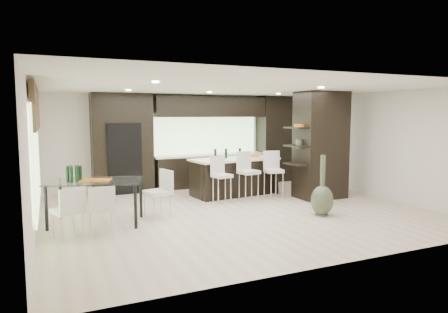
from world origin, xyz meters
name	(u,v)px	position (x,y,z in m)	size (l,w,h in m)	color
ground	(235,210)	(0.00, 0.00, 0.00)	(8.00, 8.00, 0.00)	beige
back_wall	(185,141)	(0.00, 3.50, 1.35)	(8.00, 0.02, 2.70)	silver
left_wall	(33,158)	(-4.00, 0.00, 1.35)	(0.02, 7.00, 2.70)	silver
right_wall	(374,145)	(4.00, 0.00, 1.35)	(0.02, 7.00, 2.70)	silver
ceiling	(235,88)	(0.00, 0.00, 2.70)	(8.00, 7.00, 0.02)	white
window_left	(36,157)	(-3.96, 0.20, 1.35)	(0.04, 3.20, 1.90)	#B2D199
window_back	(204,134)	(0.60, 3.46, 1.55)	(3.40, 0.04, 1.20)	#B2D199
stone_accent	(35,108)	(-3.93, 0.20, 2.25)	(0.08, 3.00, 0.80)	brown
ceiling_spots	(230,89)	(0.00, 0.25, 2.68)	(4.00, 3.00, 0.02)	white
back_cabinetry	(204,141)	(0.50, 3.17, 1.35)	(6.80, 0.68, 2.70)	black
refrigerator	(123,158)	(-1.90, 3.12, 0.95)	(0.90, 0.68, 1.90)	black
partition_column	(321,145)	(2.60, 0.40, 1.35)	(1.20, 0.80, 2.70)	black
kitchen_island	(235,176)	(0.76, 1.64, 0.49)	(2.33, 1.00, 0.97)	black
stool_left	(222,184)	(0.05, 0.83, 0.45)	(0.40, 0.40, 0.91)	silver
stool_mid	(249,181)	(0.76, 0.82, 0.49)	(0.43, 0.43, 0.98)	silver
stool_right	(274,179)	(1.48, 0.82, 0.48)	(0.43, 0.43, 0.96)	silver
bench	(246,181)	(1.23, 1.90, 0.28)	(1.45, 0.56, 0.56)	black
floor_vase	(322,185)	(1.50, -1.13, 0.64)	(0.47, 0.47, 1.28)	#3E4A35
dining_table	(96,202)	(-2.93, 0.12, 0.43)	(1.77, 1.00, 0.85)	white
chair_near	(102,212)	(-2.93, -0.68, 0.41)	(0.45, 0.45, 0.83)	silver
chair_far	(68,215)	(-3.48, -0.68, 0.42)	(0.45, 0.45, 0.84)	silver
chair_end	(157,196)	(-1.72, 0.12, 0.45)	(0.49, 0.49, 0.90)	silver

